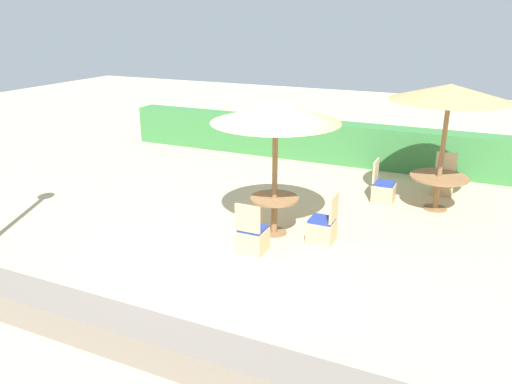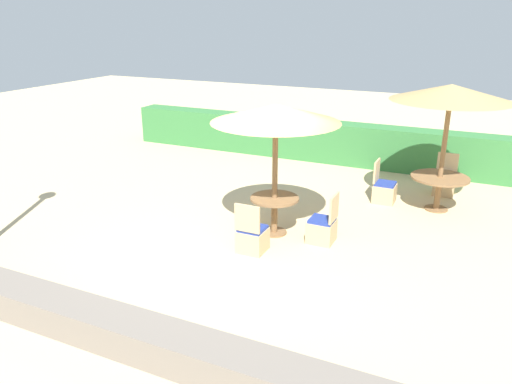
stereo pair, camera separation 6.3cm
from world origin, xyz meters
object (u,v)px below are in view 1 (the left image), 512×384
(round_table_back_right, at_px, (438,182))
(patio_chair_back_right_west, at_px, (383,190))
(parasol_center, at_px, (276,114))
(round_table_center, at_px, (274,207))
(patio_chair_center_east, at_px, (323,228))
(parasol_back_right, at_px, (450,93))
(patio_chair_center_south, at_px, (252,237))
(patio_chair_back_right_north, at_px, (443,183))

(round_table_back_right, height_order, patio_chair_back_right_west, patio_chair_back_right_west)
(parasol_center, distance_m, round_table_back_right, 4.05)
(round_table_center, relative_size, patio_chair_center_east, 0.97)
(round_table_center, height_order, parasol_back_right, parasol_back_right)
(patio_chair_back_right_west, bearing_deg, round_table_center, -30.80)
(parasol_back_right, height_order, round_table_back_right, parasol_back_right)
(round_table_center, bearing_deg, parasol_center, 180.00)
(patio_chair_center_east, relative_size, patio_chair_center_south, 1.00)
(round_table_back_right, distance_m, patio_chair_back_right_west, 1.17)
(patio_chair_center_east, xyz_separation_m, patio_chair_back_right_north, (1.74, 3.65, 0.00))
(round_table_center, distance_m, patio_chair_center_east, 0.98)
(patio_chair_center_east, height_order, round_table_back_right, patio_chair_center_east)
(patio_chair_center_east, height_order, patio_chair_back_right_north, same)
(patio_chair_center_south, distance_m, patio_chair_back_right_north, 5.30)
(patio_chair_center_east, distance_m, parasol_back_right, 3.77)
(patio_chair_back_right_north, bearing_deg, patio_chair_center_south, 59.04)
(round_table_center, xyz_separation_m, patio_chair_back_right_west, (1.53, 2.56, -0.27))
(parasol_center, bearing_deg, patio_chair_back_right_west, 59.20)
(round_table_center, distance_m, patio_chair_back_right_west, 2.99)
(parasol_center, xyz_separation_m, round_table_center, (0.00, 0.00, -1.74))
(parasol_center, relative_size, patio_chair_center_east, 2.63)
(patio_chair_center_south, bearing_deg, parasol_center, 87.13)
(patio_chair_center_south, bearing_deg, round_table_back_right, 52.06)
(patio_chair_center_south, relative_size, round_table_back_right, 0.78)
(round_table_center, distance_m, round_table_back_right, 3.69)
(patio_chair_center_east, distance_m, patio_chair_back_right_north, 4.04)
(round_table_center, bearing_deg, patio_chair_center_east, 1.17)
(round_table_center, height_order, patio_chair_center_east, patio_chair_center_east)
(patio_chair_back_right_west, bearing_deg, round_table_back_right, 90.74)
(parasol_back_right, relative_size, patio_chair_back_right_north, 2.83)
(parasol_center, distance_m, patio_chair_back_right_west, 3.60)
(patio_chair_back_right_north, height_order, patio_chair_back_right_west, same)
(patio_chair_center_south, height_order, round_table_back_right, patio_chair_center_south)
(patio_chair_back_right_west, bearing_deg, parasol_center, -30.80)
(patio_chair_center_east, bearing_deg, parasol_back_right, -33.67)
(patio_chair_center_south, xyz_separation_m, patio_chair_back_right_north, (2.72, 4.54, 0.00))
(patio_chair_back_right_west, bearing_deg, patio_chair_center_east, -12.94)
(patio_chair_center_south, relative_size, patio_chair_back_right_north, 1.00)
(round_table_center, bearing_deg, parasol_back_right, 44.23)
(parasol_back_right, height_order, patio_chair_back_right_west, parasol_back_right)
(round_table_back_right, bearing_deg, patio_chair_back_right_west, -179.26)
(round_table_back_right, height_order, patio_chair_back_right_north, patio_chair_back_right_north)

